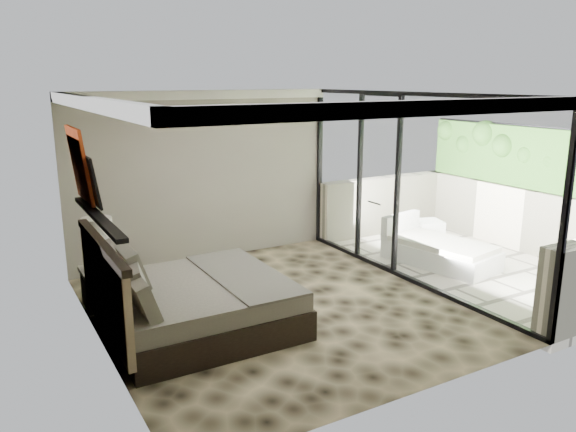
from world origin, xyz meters
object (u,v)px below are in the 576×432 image
ottoman (428,233)px  lounger (437,251)px  bed (190,302)px  nightstand (105,285)px  table_lamp (98,237)px

ottoman → lounger: 1.08m
bed → lounger: 4.45m
bed → lounger: (4.43, 0.40, -0.14)m
nightstand → table_lamp: 0.70m
ottoman → table_lamp: bearing=-179.8°
table_lamp → ottoman: bearing=0.2°
bed → nightstand: 1.50m
lounger → nightstand: bearing=158.8°
nightstand → ottoman: size_ratio=1.23×
table_lamp → lounger: 5.33m
bed → table_lamp: (-0.78, 1.25, 0.62)m
nightstand → ottoman: bearing=-3.7°
nightstand → lounger: 5.24m
table_lamp → lounger: (5.21, -0.85, -0.76)m
lounger → table_lamp: bearing=159.5°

